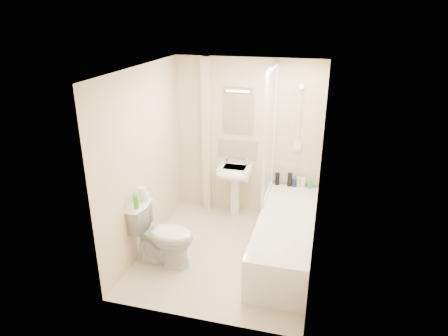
# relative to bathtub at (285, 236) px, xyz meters

# --- Properties ---
(floor) EXTENTS (2.50, 2.50, 0.00)m
(floor) POSITION_rel_bathtub_xyz_m (-0.75, -0.14, -0.29)
(floor) COLOR beige
(floor) RESTS_ON ground
(wall_back) EXTENTS (2.20, 0.02, 2.40)m
(wall_back) POSITION_rel_bathtub_xyz_m (-0.75, 1.11, 0.91)
(wall_back) COLOR beige
(wall_back) RESTS_ON ground
(wall_left) EXTENTS (0.02, 2.50, 2.40)m
(wall_left) POSITION_rel_bathtub_xyz_m (-1.85, -0.14, 0.91)
(wall_left) COLOR beige
(wall_left) RESTS_ON ground
(wall_right) EXTENTS (0.02, 2.50, 2.40)m
(wall_right) POSITION_rel_bathtub_xyz_m (0.35, -0.14, 0.91)
(wall_right) COLOR beige
(wall_right) RESTS_ON ground
(ceiling) EXTENTS (2.20, 2.50, 0.02)m
(ceiling) POSITION_rel_bathtub_xyz_m (-0.75, -0.14, 2.11)
(ceiling) COLOR white
(ceiling) RESTS_ON wall_back
(tile_back) EXTENTS (0.70, 0.01, 1.75)m
(tile_back) POSITION_rel_bathtub_xyz_m (0.00, 1.09, 1.14)
(tile_back) COLOR beige
(tile_back) RESTS_ON wall_back
(tile_right) EXTENTS (0.01, 2.10, 1.75)m
(tile_right) POSITION_rel_bathtub_xyz_m (0.34, 0.00, 1.14)
(tile_right) COLOR beige
(tile_right) RESTS_ON wall_right
(pipe_boxing) EXTENTS (0.12, 0.12, 2.40)m
(pipe_boxing) POSITION_rel_bathtub_xyz_m (-1.37, 1.05, 0.91)
(pipe_boxing) COLOR beige
(pipe_boxing) RESTS_ON ground
(splashback) EXTENTS (0.60, 0.02, 0.30)m
(splashback) POSITION_rel_bathtub_xyz_m (-0.89, 1.10, 0.74)
(splashback) COLOR beige
(splashback) RESTS_ON wall_back
(mirror) EXTENTS (0.46, 0.01, 0.60)m
(mirror) POSITION_rel_bathtub_xyz_m (-0.89, 1.09, 1.29)
(mirror) COLOR white
(mirror) RESTS_ON wall_back
(strip_light) EXTENTS (0.42, 0.07, 0.07)m
(strip_light) POSITION_rel_bathtub_xyz_m (-0.89, 1.07, 1.66)
(strip_light) COLOR silver
(strip_light) RESTS_ON wall_back
(bathtub) EXTENTS (0.70, 2.10, 0.55)m
(bathtub) POSITION_rel_bathtub_xyz_m (0.00, 0.00, 0.00)
(bathtub) COLOR white
(bathtub) RESTS_ON ground
(shower_screen) EXTENTS (0.04, 0.92, 1.80)m
(shower_screen) POSITION_rel_bathtub_xyz_m (-0.35, 0.65, 1.16)
(shower_screen) COLOR white
(shower_screen) RESTS_ON bathtub
(shower_fixture) EXTENTS (0.10, 0.16, 0.99)m
(shower_fixture) POSITION_rel_bathtub_xyz_m (-0.00, 1.05, 1.26)
(shower_fixture) COLOR white
(shower_fixture) RESTS_ON wall_back
(pedestal_sink) EXTENTS (0.48, 0.46, 0.93)m
(pedestal_sink) POSITION_rel_bathtub_xyz_m (-0.89, 0.87, 0.36)
(pedestal_sink) COLOR white
(pedestal_sink) RESTS_ON ground
(bottle_black_a) EXTENTS (0.07, 0.07, 0.19)m
(bottle_black_a) POSITION_rel_bathtub_xyz_m (-0.26, 1.02, 0.36)
(bottle_black_a) COLOR black
(bottle_black_a) RESTS_ON bathtub
(bottle_black_b) EXTENTS (0.07, 0.07, 0.20)m
(bottle_black_b) POSITION_rel_bathtub_xyz_m (-0.07, 1.02, 0.36)
(bottle_black_b) COLOR black
(bottle_black_b) RESTS_ON bathtub
(bottle_blue) EXTENTS (0.06, 0.06, 0.11)m
(bottle_blue) POSITION_rel_bathtub_xyz_m (-0.01, 1.02, 0.32)
(bottle_blue) COLOR navy
(bottle_blue) RESTS_ON bathtub
(bottle_cream) EXTENTS (0.06, 0.06, 0.16)m
(bottle_cream) POSITION_rel_bathtub_xyz_m (0.06, 1.02, 0.34)
(bottle_cream) COLOR beige
(bottle_cream) RESTS_ON bathtub
(bottle_white_b) EXTENTS (0.06, 0.06, 0.16)m
(bottle_white_b) POSITION_rel_bathtub_xyz_m (0.13, 1.02, 0.34)
(bottle_white_b) COLOR white
(bottle_white_b) RESTS_ON bathtub
(bottle_green) EXTENTS (0.06, 0.06, 0.10)m
(bottle_green) POSITION_rel_bathtub_xyz_m (0.22, 1.02, 0.31)
(bottle_green) COLOR green
(bottle_green) RESTS_ON bathtub
(toilet) EXTENTS (0.51, 0.83, 0.81)m
(toilet) POSITION_rel_bathtub_xyz_m (-1.47, -0.54, 0.11)
(toilet) COLOR white
(toilet) RESTS_ON ground
(toilet_roll_lower) EXTENTS (0.12, 0.12, 0.09)m
(toilet_roll_lower) POSITION_rel_bathtub_xyz_m (-1.73, -0.43, 0.56)
(toilet_roll_lower) COLOR white
(toilet_roll_lower) RESTS_ON toilet
(toilet_roll_upper) EXTENTS (0.10, 0.10, 0.10)m
(toilet_roll_upper) POSITION_rel_bathtub_xyz_m (-1.73, -0.49, 0.66)
(toilet_roll_upper) COLOR white
(toilet_roll_upper) RESTS_ON toilet_roll_lower
(green_bottle) EXTENTS (0.06, 0.06, 0.17)m
(green_bottle) POSITION_rel_bathtub_xyz_m (-1.73, -0.66, 0.60)
(green_bottle) COLOR green
(green_bottle) RESTS_ON toilet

